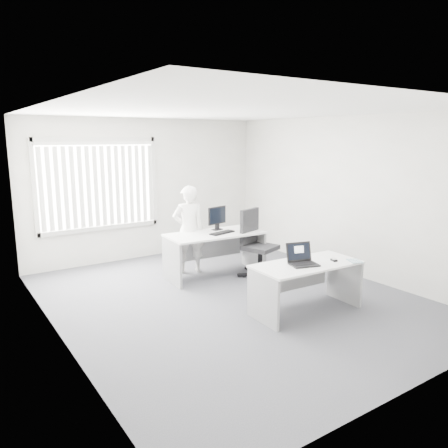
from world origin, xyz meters
TOP-DOWN VIEW (x-y plane):
  - ground at (0.00, 0.00)m, footprint 6.00×6.00m
  - wall_back at (0.00, 3.00)m, footprint 5.00×0.02m
  - wall_front at (0.00, -3.00)m, footprint 5.00×0.02m
  - wall_left at (-2.50, 0.00)m, footprint 0.02×6.00m
  - wall_right at (2.50, 0.00)m, footprint 0.02×6.00m
  - ceiling at (0.00, 0.00)m, footprint 5.00×6.00m
  - window at (-1.00, 2.96)m, footprint 2.32×0.06m
  - blinds at (-1.00, 2.90)m, footprint 2.20×0.10m
  - desk_near at (0.59, -0.99)m, footprint 1.57×0.79m
  - desk_far at (0.42, 1.10)m, footprint 1.75×0.90m
  - office_chair at (1.05, 0.69)m, footprint 0.85×0.85m
  - person at (0.14, 1.53)m, footprint 0.67×0.54m
  - laptop at (0.49, -1.05)m, footprint 0.45×0.42m
  - paper_sheet at (0.89, -1.08)m, footprint 0.39×0.33m
  - mouse at (0.99, -1.13)m, footprint 0.08×0.11m
  - booklet at (1.22, -1.30)m, footprint 0.23×0.27m
  - keyboard at (0.51, 1.00)m, footprint 0.52×0.27m
  - monitor at (0.60, 1.31)m, footprint 0.44×0.22m

SIDE VIEW (x-z plane):
  - ground at x=0.00m, z-range 0.00..0.00m
  - office_chair at x=1.05m, z-range -0.22..0.96m
  - desk_near at x=0.59m, z-range 0.16..0.86m
  - desk_far at x=0.42m, z-range 0.17..0.95m
  - paper_sheet at x=0.89m, z-range 0.71..0.71m
  - booklet at x=1.22m, z-range 0.71..0.72m
  - mouse at x=0.99m, z-range 0.71..0.75m
  - keyboard at x=0.51m, z-range 0.78..0.80m
  - person at x=0.14m, z-range 0.00..1.59m
  - laptop at x=0.49m, z-range 0.71..1.00m
  - monitor at x=0.60m, z-range 0.78..1.20m
  - wall_back at x=0.00m, z-range 0.00..2.80m
  - wall_front at x=0.00m, z-range 0.00..2.80m
  - wall_left at x=-2.50m, z-range 0.00..2.80m
  - wall_right at x=2.50m, z-range 0.00..2.80m
  - blinds at x=-1.00m, z-range 0.77..2.27m
  - window at x=-1.00m, z-range 0.67..2.43m
  - ceiling at x=0.00m, z-range 2.79..2.81m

